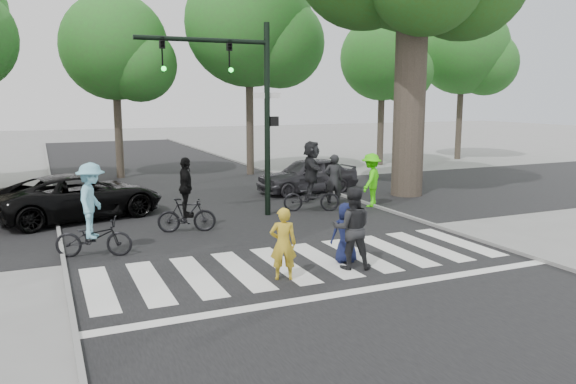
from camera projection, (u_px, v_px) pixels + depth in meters
name	position (u px, v px, depth m)	size (l,w,h in m)	color
ground	(323.00, 275.00, 12.00)	(120.00, 120.00, 0.00)	gray
road_stem	(245.00, 226.00, 16.50)	(10.00, 70.00, 0.01)	black
road_cross	(216.00, 208.00, 19.21)	(70.00, 10.00, 0.01)	black
curb_left	(60.00, 242.00, 14.48)	(0.10, 70.00, 0.10)	gray
curb_right	(389.00, 211.00, 18.51)	(0.10, 70.00, 0.10)	gray
crosswalk	(310.00, 266.00, 12.59)	(10.00, 3.85, 0.01)	silver
traffic_signal	(241.00, 92.00, 17.07)	(4.45, 0.29, 6.00)	black
bg_tree_2	(121.00, 51.00, 25.31)	(5.04, 4.80, 8.40)	brown
bg_tree_3	(257.00, 28.00, 26.32)	(6.30, 6.00, 10.20)	brown
bg_tree_4	(388.00, 62.00, 30.47)	(4.83, 4.60, 8.15)	brown
bg_tree_5	(469.00, 52.00, 33.26)	(5.67, 5.40, 9.30)	brown
pedestrian_woman	(283.00, 244.00, 11.57)	(0.56, 0.37, 1.53)	gold
pedestrian_child	(346.00, 233.00, 12.79)	(0.68, 0.44, 1.39)	#13193F
pedestrian_adult	(352.00, 228.00, 12.32)	(0.89, 0.69, 1.83)	#232325
cyclist_left	(93.00, 216.00, 13.21)	(1.88, 1.30, 2.25)	black
cyclist_mid	(186.00, 202.00, 15.65)	(1.68, 1.06, 2.12)	black
cyclist_right	(311.00, 180.00, 18.49)	(1.96, 1.81, 2.34)	black
car_suv	(80.00, 196.00, 17.42)	(2.34, 5.09, 1.41)	black
car_grey	(307.00, 175.00, 22.24)	(1.65, 4.09, 1.39)	#343338
bystander_hivis	(371.00, 180.00, 19.34)	(1.20, 0.69, 1.85)	#42F80C
bystander_dark	(334.00, 180.00, 19.63)	(0.65, 0.43, 1.79)	#232325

